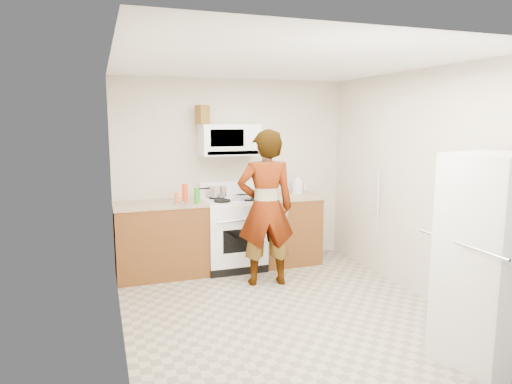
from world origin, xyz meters
name	(u,v)px	position (x,y,z in m)	size (l,w,h in m)	color
floor	(282,309)	(0.00, 0.00, 0.00)	(3.60, 3.60, 0.00)	gray
back_wall	(233,172)	(0.00, 1.79, 1.25)	(3.20, 0.02, 2.50)	beige
right_wall	(415,184)	(1.59, 0.00, 1.25)	(0.02, 3.60, 2.50)	beige
cabinet_left	(161,241)	(-1.04, 1.49, 0.45)	(1.12, 0.62, 0.90)	brown
counter_left	(160,204)	(-1.04, 1.49, 0.92)	(1.14, 0.64, 0.04)	tan
cabinet_right	(287,230)	(0.68, 1.49, 0.45)	(0.80, 0.62, 0.90)	brown
counter_right	(287,197)	(0.68, 1.49, 0.92)	(0.82, 0.64, 0.04)	tan
gas_range	(233,232)	(-0.10, 1.48, 0.49)	(0.76, 0.65, 1.13)	white
microwave	(229,140)	(-0.10, 1.61, 1.70)	(0.76, 0.38, 0.40)	white
person	(266,208)	(0.10, 0.78, 0.93)	(0.68, 0.44, 1.85)	tan
fridge	(496,260)	(1.21, -1.50, 0.85)	(0.70, 0.70, 1.70)	silver
kettle	(298,187)	(0.89, 1.62, 1.03)	(0.16, 0.16, 0.19)	silver
jug	(202,115)	(-0.46, 1.58, 2.02)	(0.14, 0.14, 0.24)	brown
saucepan	(217,191)	(-0.27, 1.63, 1.02)	(0.25, 0.25, 0.13)	silver
tray	(242,198)	(-0.01, 1.37, 0.96)	(0.25, 0.16, 0.05)	silver
bottle_spray	(185,193)	(-0.74, 1.39, 1.05)	(0.07, 0.07, 0.24)	red
bottle_hot_sauce	(177,198)	(-0.86, 1.34, 1.01)	(0.05, 0.05, 0.14)	#E35319
bottle_green_cap	(197,196)	(-0.61, 1.29, 1.03)	(0.06, 0.06, 0.20)	#238D19
pot_lid	(183,204)	(-0.79, 1.28, 0.94)	(0.27, 0.27, 0.01)	silver
broom	(378,221)	(1.59, 0.69, 0.68)	(0.03, 0.03, 1.36)	silver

